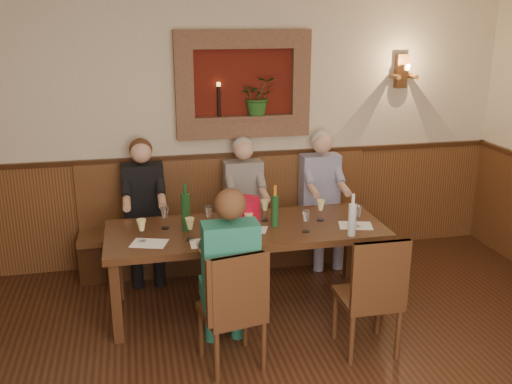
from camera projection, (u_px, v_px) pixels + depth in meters
room_shell at (317, 144)px, 2.88m from camera, size 6.04×6.04×2.82m
wainscoting at (310, 366)px, 3.27m from camera, size 6.02×6.02×1.15m
wall_niche at (247, 89)px, 5.70m from camera, size 1.36×0.30×1.06m
wall_sconce at (402, 72)px, 5.99m from camera, size 0.25×0.20×0.35m
dining_table at (246, 235)px, 4.97m from camera, size 2.40×0.90×0.75m
bench at (228, 234)px, 5.95m from camera, size 3.00×0.45×1.11m
chair_near_left at (233, 331)px, 4.21m from camera, size 0.49×0.49×0.96m
chair_near_right at (367, 317)px, 4.39m from camera, size 0.44×0.44×0.98m
person_bench_left at (145, 221)px, 5.61m from camera, size 0.40×0.49×1.38m
person_bench_mid at (245, 215)px, 5.82m from camera, size 0.39×0.48×1.35m
person_bench_right at (321, 209)px, 5.98m from camera, size 0.40×0.49×1.38m
person_chair_front at (229, 290)px, 4.22m from camera, size 0.40×0.49×1.38m
spittoon_bucket at (246, 214)px, 4.86m from camera, size 0.28×0.28×0.28m
wine_bottle_green_a at (275, 210)px, 4.94m from camera, size 0.07×0.07×0.37m
wine_bottle_green_b at (186, 211)px, 4.84m from camera, size 0.08×0.08×0.41m
water_bottle at (352, 219)px, 4.73m from camera, size 0.08×0.08×0.36m
tasting_sheet_a at (149, 243)px, 4.60m from camera, size 0.33×0.28×0.00m
tasting_sheet_b at (253, 229)px, 4.90m from camera, size 0.29×0.25×0.00m
tasting_sheet_c at (356, 225)px, 4.99m from camera, size 0.33×0.27×0.00m
tasting_sheet_d at (208, 243)px, 4.61m from camera, size 0.28×0.20×0.00m
wine_glass_0 at (227, 232)px, 4.59m from camera, size 0.08×0.08×0.19m
wine_glass_1 at (265, 210)px, 5.09m from camera, size 0.08×0.08×0.19m
wine_glass_2 at (209, 217)px, 4.92m from camera, size 0.08×0.08×0.19m
wine_glass_3 at (321, 210)px, 5.09m from camera, size 0.08×0.08×0.19m
wine_glass_4 at (165, 218)px, 4.89m from camera, size 0.08×0.08×0.19m
wine_glass_5 at (142, 231)px, 4.61m from camera, size 0.08×0.08×0.19m
wine_glass_6 at (249, 225)px, 4.74m from camera, size 0.08×0.08×0.19m
wine_glass_7 at (306, 221)px, 4.82m from camera, size 0.08×0.08×0.19m
wine_glass_8 at (358, 217)px, 4.93m from camera, size 0.08×0.08×0.19m
wine_glass_9 at (190, 229)px, 4.64m from camera, size 0.08×0.08×0.19m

